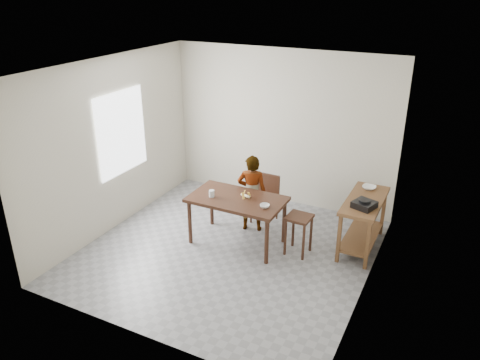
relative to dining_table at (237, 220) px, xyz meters
The scene contains 17 objects.
floor 0.50m from the dining_table, 90.00° to the right, with size 4.00×4.00×0.04m, color gray.
ceiling 2.36m from the dining_table, 90.00° to the right, with size 4.00×4.00×0.04m, color white.
wall_back 1.98m from the dining_table, 90.00° to the left, with size 4.00×0.04×2.70m, color beige.
wall_front 2.52m from the dining_table, 90.00° to the right, with size 4.00×0.04×2.70m, color beige.
wall_left 2.26m from the dining_table, behind, with size 0.04×4.00×2.70m, color beige.
wall_right 2.26m from the dining_table, ahead, with size 0.04×4.00×2.70m, color beige.
window_pane 2.27m from the dining_table, behind, with size 0.02×1.10×1.30m, color white.
dining_table is the anchor object (origin of this frame).
prep_counter 1.86m from the dining_table, 22.15° to the left, with size 0.50×1.20×0.80m, color brown, non-canonical shape.
child 0.54m from the dining_table, 87.74° to the left, with size 0.46×0.30×1.26m, color white.
dining_chair 0.82m from the dining_table, 83.86° to the left, with size 0.38×0.38×0.78m, color #361D12, non-canonical shape.
stool 0.94m from the dining_table, ahead, with size 0.34×0.34×0.60m, color #361D12, non-canonical shape.
glass_tumbler 0.57m from the dining_table, 160.10° to the right, with size 0.08×0.08×0.10m, color silver.
small_bowl 0.64m from the dining_table, 11.44° to the right, with size 0.14×0.14×0.04m, color white.
banana 0.43m from the dining_table, 36.36° to the left, with size 0.19×0.13×0.07m, color #F7E150, non-canonical shape.
serving_bowl 2.05m from the dining_table, 32.46° to the left, with size 0.20×0.20×0.05m, color white.
gas_burner 1.87m from the dining_table, 13.47° to the left, with size 0.28×0.28×0.09m, color black.
Camera 1 is at (2.82, -5.23, 3.74)m, focal length 35.00 mm.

